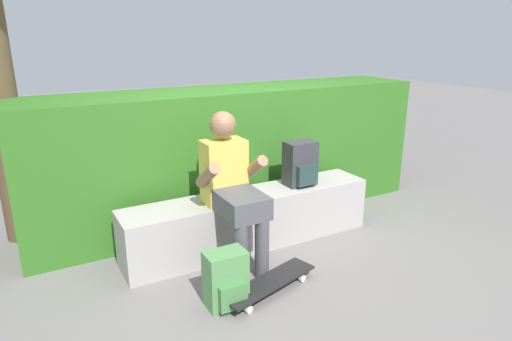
{
  "coord_description": "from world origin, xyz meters",
  "views": [
    {
      "loc": [
        -1.7,
        -2.87,
        1.82
      ],
      "look_at": [
        0.05,
        0.28,
        0.68
      ],
      "focal_mm": 31.11,
      "sensor_mm": 36.0,
      "label": 1
    }
  ],
  "objects_px": {
    "bench_main": "(251,219)",
    "person_skater": "(232,185)",
    "backpack_on_ground": "(226,280)",
    "backpack_on_bench": "(301,164)",
    "skateboard_near_person": "(269,283)"
  },
  "relations": [
    {
      "from": "person_skater",
      "to": "bench_main",
      "type": "bearing_deg",
      "value": 36.99
    },
    {
      "from": "backpack_on_bench",
      "to": "person_skater",
      "type": "bearing_deg",
      "value": -165.75
    },
    {
      "from": "bench_main",
      "to": "backpack_on_ground",
      "type": "distance_m",
      "value": 0.94
    },
    {
      "from": "bench_main",
      "to": "backpack_on_ground",
      "type": "height_order",
      "value": "bench_main"
    },
    {
      "from": "skateboard_near_person",
      "to": "backpack_on_bench",
      "type": "height_order",
      "value": "backpack_on_bench"
    },
    {
      "from": "person_skater",
      "to": "backpack_on_ground",
      "type": "xyz_separation_m",
      "value": [
        -0.31,
        -0.52,
        -0.48
      ]
    },
    {
      "from": "backpack_on_ground",
      "to": "skateboard_near_person",
      "type": "bearing_deg",
      "value": -1.59
    },
    {
      "from": "bench_main",
      "to": "backpack_on_ground",
      "type": "xyz_separation_m",
      "value": [
        -0.59,
        -0.73,
        -0.04
      ]
    },
    {
      "from": "bench_main",
      "to": "backpack_on_ground",
      "type": "relative_size",
      "value": 5.64
    },
    {
      "from": "backpack_on_ground",
      "to": "backpack_on_bench",
      "type": "bearing_deg",
      "value": 33.26
    },
    {
      "from": "skateboard_near_person",
      "to": "backpack_on_ground",
      "type": "height_order",
      "value": "backpack_on_ground"
    },
    {
      "from": "bench_main",
      "to": "backpack_on_bench",
      "type": "xyz_separation_m",
      "value": [
        0.51,
        -0.01,
        0.43
      ]
    },
    {
      "from": "bench_main",
      "to": "person_skater",
      "type": "height_order",
      "value": "person_skater"
    },
    {
      "from": "person_skater",
      "to": "skateboard_near_person",
      "type": "bearing_deg",
      "value": -86.83
    },
    {
      "from": "bench_main",
      "to": "person_skater",
      "type": "bearing_deg",
      "value": -143.01
    }
  ]
}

